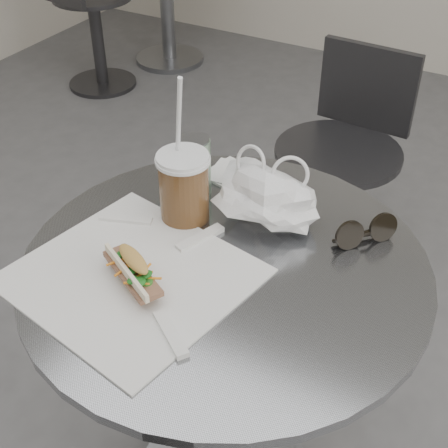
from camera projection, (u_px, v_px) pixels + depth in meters
The scene contains 10 objects.
cafe_table at pixel (225, 360), 1.32m from camera, with size 0.76×0.76×0.74m.
chair_far at pixel (339, 182), 2.08m from camera, with size 0.40×0.41×0.77m.
bg_chair at pixel (89, 25), 3.24m from camera, with size 0.41×0.44×0.78m.
sandwich_paper at pixel (132, 276), 1.12m from camera, with size 0.38×0.36×0.00m, color white.
banh_mi at pixel (133, 270), 1.08m from camera, with size 0.20×0.15×0.06m.
iced_coffee at pixel (184, 186), 1.22m from camera, with size 0.11×0.11×0.31m.
sunglasses at pixel (365, 233), 1.19m from camera, with size 0.10×0.11×0.06m.
plastic_bag at pixel (265, 197), 1.23m from camera, with size 0.21×0.16×0.10m, color white, non-canonical shape.
napkin_stack at pixel (232, 174), 1.38m from camera, with size 0.13×0.13×0.01m.
drink_can at pixel (195, 166), 1.30m from camera, with size 0.07×0.07×0.13m.
Camera 1 is at (0.42, -0.56, 1.50)m, focal length 50.00 mm.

